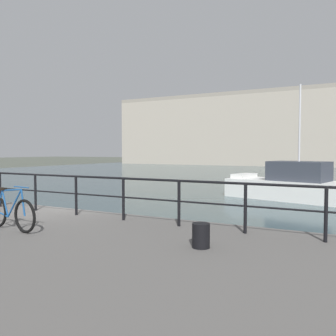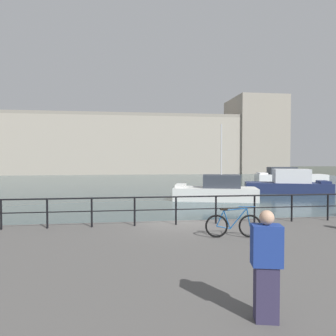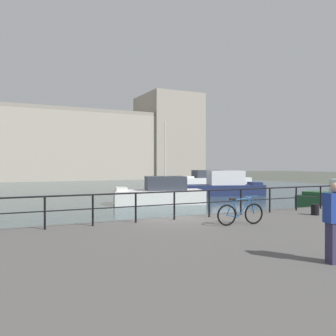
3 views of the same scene
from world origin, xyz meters
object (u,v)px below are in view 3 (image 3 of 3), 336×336
Objects in this scene: moored_green_narrowboat at (223,186)px; standing_person at (336,222)px; moored_cabin_cruiser at (160,193)px; moored_white_yacht at (213,180)px; harbor_building at (62,144)px; mooring_bollard at (315,210)px; parked_bicycle at (240,214)px.

standing_person is (-13.86, -23.95, 0.91)m from moored_green_narrowboat.
moored_cabin_cruiser is 0.74× the size of moored_white_yacht.
harbor_building reaches higher than standing_person.
moored_green_narrowboat is 1.18× the size of moored_cabin_cruiser.
mooring_bollard is 0.26× the size of standing_person.
harbor_building is 9.69× the size of moored_cabin_cruiser.
moored_white_yacht is 5.81× the size of standing_person.
parked_bicycle is at bearing -94.36° from harbor_building.
moored_white_yacht is at bearing -65.70° from harbor_building.
moored_green_narrowboat is 23.03m from parked_bicycle.
mooring_bollard is (-8.44, -18.61, 0.26)m from moored_green_narrowboat.
moored_white_yacht is (14.37, -31.83, -6.15)m from harbor_building.
moored_cabin_cruiser is 14.35m from mooring_bollard.
standing_person reaches higher than parked_bicycle.
parked_bicycle is (-4.77, -62.63, -5.69)m from harbor_building.
moored_cabin_cruiser is 16.41× the size of mooring_bollard.
moored_green_narrowboat is 4.81× the size of parked_bicycle.
parked_bicycle is 4.90m from standing_person.
moored_cabin_cruiser is at bearing 82.43° from parked_bicycle.
moored_green_narrowboat is 9.78m from moored_cabin_cruiser.
moored_cabin_cruiser is at bearing -136.33° from moored_green_narrowboat.
moored_white_yacht is (15.27, 15.85, 0.07)m from moored_cabin_cruiser.
standing_person is at bearing 69.30° from moored_white_yacht.
parked_bicycle is at bearing -105.59° from moored_green_narrowboat.
parked_bicycle is 1.04× the size of standing_person.
mooring_bollard is at bearing 15.09° from parked_bicycle.
standing_person is at bearing -95.05° from harbor_building.
standing_person is at bearing -135.40° from mooring_bollard.
harbor_building reaches higher than parked_bicycle.
moored_white_yacht is 5.57× the size of parked_bicycle.
moored_cabin_cruiser is at bearing 55.14° from moored_white_yacht.
moored_green_narrowboat reaches higher than parked_bicycle.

